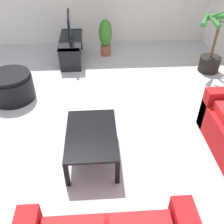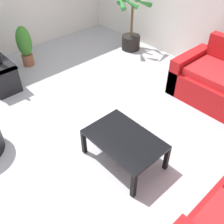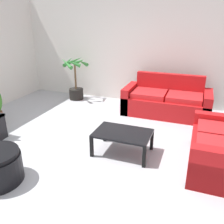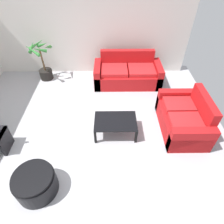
{
  "view_description": "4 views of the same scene",
  "coord_description": "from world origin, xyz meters",
  "px_view_note": "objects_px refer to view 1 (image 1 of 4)",
  "views": [
    {
      "loc": [
        3.01,
        0.35,
        2.47
      ],
      "look_at": [
        0.4,
        0.52,
        0.44
      ],
      "focal_mm": 40.91,
      "sensor_mm": 36.0,
      "label": 1
    },
    {
      "loc": [
        2.2,
        -1.3,
        2.56
      ],
      "look_at": [
        0.45,
        0.3,
        0.58
      ],
      "focal_mm": 41.29,
      "sensor_mm": 36.0,
      "label": 2
    },
    {
      "loc": [
        1.79,
        -3.09,
        2.12
      ],
      "look_at": [
        0.48,
        0.42,
        0.64
      ],
      "focal_mm": 38.06,
      "sensor_mm": 36.0,
      "label": 3
    },
    {
      "loc": [
        0.62,
        -2.62,
        3.31
      ],
      "look_at": [
        0.66,
        0.37,
        0.53
      ],
      "focal_mm": 30.1,
      "sensor_mm": 36.0,
      "label": 4
    }
  ],
  "objects_px": {
    "tv_stand": "(71,46)",
    "tv": "(69,26)",
    "potted_plant_small": "(105,36)",
    "coffee_table": "(91,136)",
    "potted_palm": "(213,48)",
    "ottoman": "(11,87)"
  },
  "relations": [
    {
      "from": "tv_stand",
      "to": "tv",
      "type": "relative_size",
      "value": 1.39
    },
    {
      "from": "tv",
      "to": "coffee_table",
      "type": "height_order",
      "value": "tv"
    },
    {
      "from": "potted_plant_small",
      "to": "coffee_table",
      "type": "bearing_deg",
      "value": -5.86
    },
    {
      "from": "potted_plant_small",
      "to": "tv",
      "type": "bearing_deg",
      "value": -74.46
    },
    {
      "from": "tv",
      "to": "coffee_table",
      "type": "xyz_separation_m",
      "value": [
        2.8,
        0.41,
        -0.4
      ]
    },
    {
      "from": "potted_palm",
      "to": "ottoman",
      "type": "distance_m",
      "value": 3.71
    },
    {
      "from": "tv_stand",
      "to": "coffee_table",
      "type": "bearing_deg",
      "value": 8.5
    },
    {
      "from": "potted_palm",
      "to": "potted_plant_small",
      "type": "bearing_deg",
      "value": -113.42
    },
    {
      "from": "coffee_table",
      "to": "potted_plant_small",
      "type": "height_order",
      "value": "potted_plant_small"
    },
    {
      "from": "potted_plant_small",
      "to": "ottoman",
      "type": "height_order",
      "value": "potted_plant_small"
    },
    {
      "from": "coffee_table",
      "to": "potted_palm",
      "type": "relative_size",
      "value": 0.79
    },
    {
      "from": "tv",
      "to": "tv_stand",
      "type": "bearing_deg",
      "value": -86.03
    },
    {
      "from": "tv",
      "to": "potted_palm",
      "type": "relative_size",
      "value": 0.68
    },
    {
      "from": "tv_stand",
      "to": "potted_palm",
      "type": "xyz_separation_m",
      "value": [
        0.66,
        2.72,
        0.17
      ]
    },
    {
      "from": "potted_palm",
      "to": "ottoman",
      "type": "xyz_separation_m",
      "value": [
        0.73,
        -3.63,
        -0.25
      ]
    },
    {
      "from": "tv_stand",
      "to": "potted_palm",
      "type": "relative_size",
      "value": 0.94
    },
    {
      "from": "tv_stand",
      "to": "tv",
      "type": "bearing_deg",
      "value": 93.97
    },
    {
      "from": "coffee_table",
      "to": "potted_palm",
      "type": "distance_m",
      "value": 3.14
    },
    {
      "from": "coffee_table",
      "to": "potted_plant_small",
      "type": "distance_m",
      "value": 3.01
    },
    {
      "from": "tv_stand",
      "to": "ottoman",
      "type": "xyz_separation_m",
      "value": [
        1.39,
        -0.91,
        -0.09
      ]
    },
    {
      "from": "potted_palm",
      "to": "ottoman",
      "type": "relative_size",
      "value": 1.64
    },
    {
      "from": "tv",
      "to": "coffee_table",
      "type": "bearing_deg",
      "value": 8.44
    }
  ]
}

